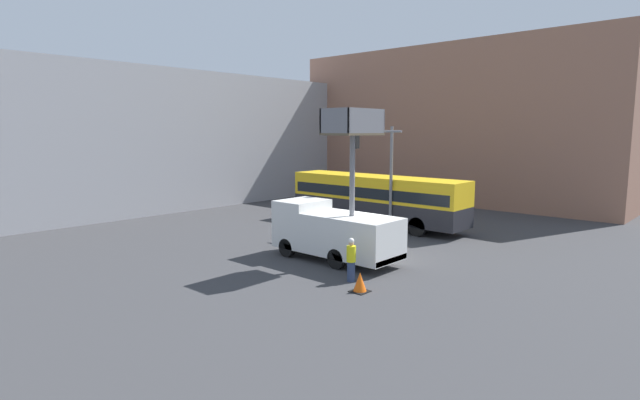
{
  "coord_description": "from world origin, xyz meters",
  "views": [
    {
      "loc": [
        -18.62,
        -13.92,
        6.02
      ],
      "look_at": [
        -1.29,
        1.82,
        2.77
      ],
      "focal_mm": 28.0,
      "sensor_mm": 36.0,
      "label": 1
    }
  ],
  "objects_px": {
    "utility_truck": "(334,228)",
    "road_worker_near_truck": "(351,260)",
    "traffic_cone_near_truck": "(360,283)",
    "traffic_light_pole": "(379,162)",
    "city_bus": "(376,196)",
    "road_worker_directing": "(380,234)"
  },
  "relations": [
    {
      "from": "utility_truck",
      "to": "road_worker_near_truck",
      "type": "height_order",
      "value": "utility_truck"
    },
    {
      "from": "traffic_light_pole",
      "to": "road_worker_directing",
      "type": "distance_m",
      "value": 5.21
    },
    {
      "from": "traffic_light_pole",
      "to": "road_worker_near_truck",
      "type": "xyz_separation_m",
      "value": [
        -7.88,
        -4.31,
        -3.37
      ]
    },
    {
      "from": "traffic_cone_near_truck",
      "to": "road_worker_directing",
      "type": "bearing_deg",
      "value": 28.7
    },
    {
      "from": "city_bus",
      "to": "traffic_cone_near_truck",
      "type": "xyz_separation_m",
      "value": [
        -11.23,
        -7.42,
        -1.53
      ]
    },
    {
      "from": "utility_truck",
      "to": "city_bus",
      "type": "xyz_separation_m",
      "value": [
        8.37,
        3.67,
        0.33
      ]
    },
    {
      "from": "city_bus",
      "to": "traffic_light_pole",
      "type": "relative_size",
      "value": 1.92
    },
    {
      "from": "road_worker_near_truck",
      "to": "traffic_cone_near_truck",
      "type": "height_order",
      "value": "road_worker_near_truck"
    },
    {
      "from": "traffic_cone_near_truck",
      "to": "traffic_light_pole",
      "type": "bearing_deg",
      "value": 31.82
    },
    {
      "from": "road_worker_near_truck",
      "to": "traffic_cone_near_truck",
      "type": "distance_m",
      "value": 1.43
    },
    {
      "from": "utility_truck",
      "to": "city_bus",
      "type": "relative_size",
      "value": 0.58
    },
    {
      "from": "traffic_light_pole",
      "to": "road_worker_near_truck",
      "type": "relative_size",
      "value": 3.52
    },
    {
      "from": "traffic_light_pole",
      "to": "road_worker_near_truck",
      "type": "bearing_deg",
      "value": -151.29
    },
    {
      "from": "traffic_light_pole",
      "to": "road_worker_directing",
      "type": "height_order",
      "value": "traffic_light_pole"
    },
    {
      "from": "utility_truck",
      "to": "traffic_light_pole",
      "type": "bearing_deg",
      "value": 15.73
    },
    {
      "from": "utility_truck",
      "to": "traffic_cone_near_truck",
      "type": "bearing_deg",
      "value": -127.44
    },
    {
      "from": "city_bus",
      "to": "traffic_light_pole",
      "type": "bearing_deg",
      "value": 132.28
    },
    {
      "from": "road_worker_directing",
      "to": "traffic_cone_near_truck",
      "type": "distance_m",
      "value": 6.24
    },
    {
      "from": "utility_truck",
      "to": "traffic_light_pole",
      "type": "distance_m",
      "value": 6.61
    },
    {
      "from": "traffic_light_pole",
      "to": "traffic_cone_near_truck",
      "type": "relative_size",
      "value": 8.4
    },
    {
      "from": "utility_truck",
      "to": "road_worker_near_truck",
      "type": "xyz_separation_m",
      "value": [
        -2.07,
        -2.68,
        -0.66
      ]
    },
    {
      "from": "utility_truck",
      "to": "traffic_light_pole",
      "type": "relative_size",
      "value": 1.11
    }
  ]
}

